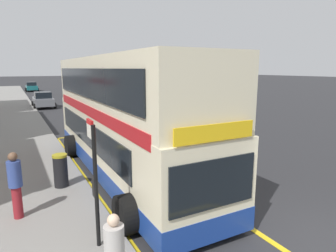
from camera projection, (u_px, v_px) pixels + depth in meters
ground_plane at (70, 103)px, 34.46m from camera, size 260.00×260.00×0.00m
pavement_near at (2, 106)px, 31.20m from camera, size 6.00×76.00×0.14m
double_decker_bus at (122, 121)px, 11.05m from camera, size 3.21×11.50×4.40m
bus_bay_markings at (125, 174)px, 11.27m from camera, size 3.10×14.97×0.01m
bus_stop_sign at (95, 174)px, 6.27m from camera, size 0.09×0.51×2.80m
parked_car_black_distant at (88, 93)px, 38.52m from camera, size 2.09×4.20×1.62m
parked_car_teal_ahead at (32, 87)px, 51.63m from camera, size 2.09×4.20×1.62m
parked_car_maroon_behind at (76, 89)px, 45.19m from camera, size 2.09×4.20×1.62m
parked_car_grey_far at (43, 100)px, 30.15m from camera, size 2.09×4.20×1.62m
pedestrian_waiting_near_sign at (15, 183)px, 7.54m from camera, size 0.34×0.34×1.79m
litter_bin at (61, 170)px, 9.67m from camera, size 0.48×0.48×1.10m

